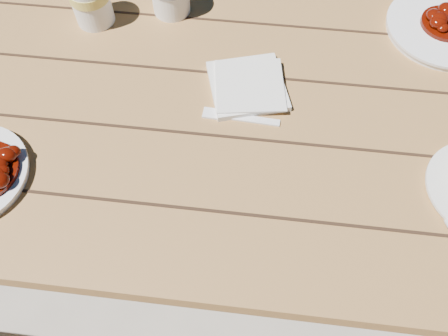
# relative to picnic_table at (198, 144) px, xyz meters

# --- Properties ---
(ground) EXTENTS (60.00, 60.00, 0.00)m
(ground) POSITION_rel_picnic_table_xyz_m (0.00, 0.00, -0.59)
(ground) COLOR #9C988D
(ground) RESTS_ON ground
(picnic_table) EXTENTS (2.00, 1.55, 0.75)m
(picnic_table) POSITION_rel_picnic_table_xyz_m (0.00, 0.00, 0.00)
(picnic_table) COLOR brown
(picnic_table) RESTS_ON ground
(napkin_stack) EXTENTS (0.19, 0.19, 0.01)m
(napkin_stack) POSITION_rel_picnic_table_xyz_m (0.11, 0.05, 0.17)
(napkin_stack) COLOR white
(napkin_stack) RESTS_ON picnic_table
(fork_table) EXTENTS (0.16, 0.03, 0.00)m
(fork_table) POSITION_rel_picnic_table_xyz_m (0.12, -0.03, 0.16)
(fork_table) COLOR white
(fork_table) RESTS_ON picnic_table
(second_plate) EXTENTS (0.25, 0.25, 0.02)m
(second_plate) POSITION_rel_picnic_table_xyz_m (0.53, 0.27, 0.17)
(second_plate) COLOR white
(second_plate) RESTS_ON picnic_table
(second_cup) EXTENTS (0.09, 0.09, 0.11)m
(second_cup) POSITION_rel_picnic_table_xyz_m (-0.26, 0.21, 0.21)
(second_cup) COLOR white
(second_cup) RESTS_ON picnic_table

